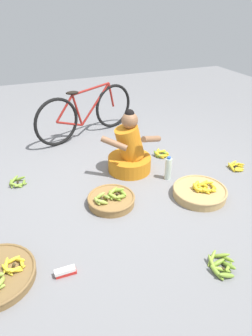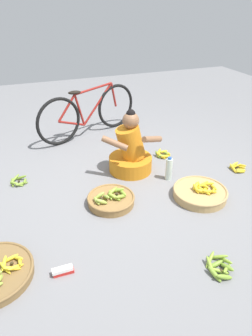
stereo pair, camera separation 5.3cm
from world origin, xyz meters
name	(u,v)px [view 2 (the right image)]	position (x,y,z in m)	size (l,w,h in m)	color
ground_plane	(120,186)	(0.00, 0.00, 0.00)	(10.00, 10.00, 0.00)	slate
vendor_woman_front	(131,152)	(0.24, 0.30, 0.25)	(0.73, 0.52, 0.78)	orange
bicycle_leaning	(89,112)	(0.05, 1.51, 0.36)	(1.61, 0.63, 0.73)	black
banana_basket_mid_left	(200,193)	(0.73, -0.49, 0.06)	(0.57, 0.57, 0.16)	tan
banana_basket_back_left	(111,199)	(-0.19, -0.27, 0.05)	(0.49, 0.49, 0.16)	olive
loose_bananas_mid_right	(237,168)	(1.48, -0.16, 0.03)	(0.19, 0.21, 0.08)	yellow
loose_bananas_front_center	(163,154)	(0.78, 0.49, 0.03)	(0.20, 0.22, 0.10)	olive
loose_bananas_front_left	(219,267)	(0.34, -1.38, 0.03)	(0.23, 0.27, 0.09)	olive
loose_bananas_near_vendor	(19,181)	(-1.06, 0.47, 0.03)	(0.22, 0.22, 0.09)	olive
water_bottle	(169,169)	(0.58, -0.05, 0.14)	(0.08, 0.08, 0.29)	silver
packet_carton_stack	(63,271)	(-0.82, -0.99, 0.03)	(0.17, 0.05, 0.06)	red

